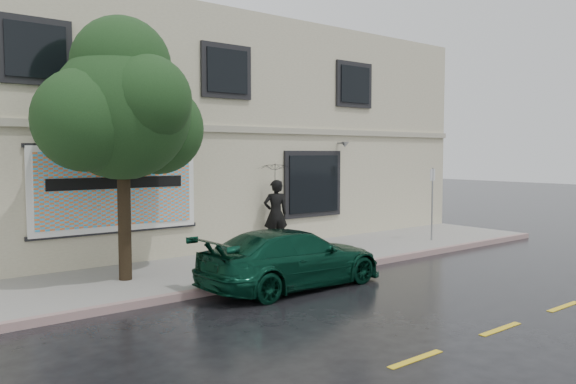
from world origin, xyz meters
TOP-DOWN VIEW (x-y plane):
  - ground at (0.00, 0.00)m, footprint 90.00×90.00m
  - sidewalk at (0.00, 3.25)m, footprint 20.00×3.50m
  - curb at (0.00, 1.50)m, footprint 20.00×0.18m
  - road_marking at (0.00, -3.50)m, footprint 19.00×0.12m
  - building at (0.00, 9.00)m, footprint 20.00×8.12m
  - billboard at (-3.20, 4.92)m, footprint 4.30×0.16m
  - car at (-0.87, 0.95)m, footprint 4.43×2.03m
  - pedestrian at (1.40, 4.55)m, footprint 0.84×0.69m
  - umbrella at (1.40, 4.55)m, footprint 1.29×1.29m
  - street_tree at (-3.70, 3.29)m, footprint 2.94×2.94m
  - fire_hydrant at (-1.50, 1.80)m, footprint 0.29×0.27m
  - sign_pole at (6.16, 2.59)m, footprint 0.28×0.06m

SIDE VIEW (x-z plane):
  - ground at x=0.00m, z-range 0.00..0.00m
  - road_marking at x=0.00m, z-range 0.00..0.01m
  - sidewalk at x=0.00m, z-range 0.00..0.15m
  - curb at x=0.00m, z-range -0.01..0.15m
  - fire_hydrant at x=-1.50m, z-range 0.14..0.84m
  - car at x=-0.87m, z-range 0.00..1.28m
  - pedestrian at x=1.40m, z-range 0.15..2.15m
  - sign_pole at x=6.16m, z-range 0.40..2.71m
  - billboard at x=-3.20m, z-range 0.95..3.15m
  - umbrella at x=1.40m, z-range 2.15..2.96m
  - building at x=0.00m, z-range 0.00..7.00m
  - street_tree at x=-3.70m, z-range 1.23..6.37m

